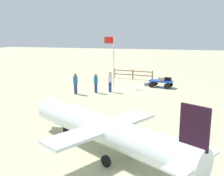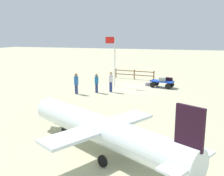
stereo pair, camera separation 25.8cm
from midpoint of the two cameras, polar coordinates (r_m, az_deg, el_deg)
ground_plane at (r=23.24m, az=4.51°, el=0.05°), size 120.00×120.00×0.00m
luggage_cart at (r=23.65m, az=11.27°, el=1.17°), size 2.15×1.43×0.62m
suitcase_navy at (r=23.36m, az=11.38°, el=1.87°), size 0.58×0.36×0.32m
suitcase_maroon at (r=23.75m, az=12.73°, el=1.92°), size 0.70×0.54×0.28m
suitcase_tan at (r=24.30m, az=8.32°, el=0.85°), size 0.62×0.45×0.30m
worker_lead at (r=21.28m, az=0.08°, el=1.81°), size 0.50×0.50×1.72m
worker_trailing at (r=21.08m, az=-3.09°, el=1.33°), size 0.45×0.45×1.57m
worker_supervisor at (r=20.78m, az=-7.58°, el=1.34°), size 0.48×0.48×1.68m
airplane_near at (r=10.57m, az=-2.52°, el=-8.77°), size 8.78×5.69×2.77m
flagpole at (r=23.52m, az=0.69°, el=6.99°), size 0.91×0.18×4.59m
wooden_fence at (r=27.63m, az=5.22°, el=3.18°), size 4.38×0.60×1.02m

